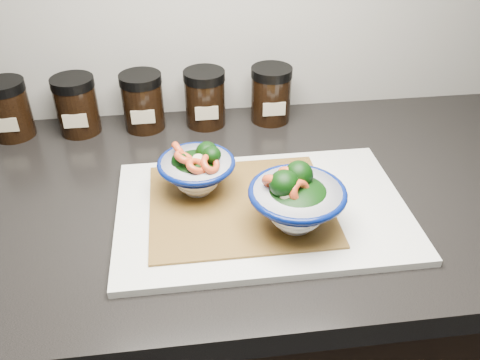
{
  "coord_description": "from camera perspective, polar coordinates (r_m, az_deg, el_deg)",
  "views": [
    {
      "loc": [
        0.05,
        0.77,
        1.4
      ],
      "look_at": [
        0.13,
        1.39,
        0.96
      ],
      "focal_mm": 38.0,
      "sensor_mm": 36.0,
      "label": 1
    }
  ],
  "objects": [
    {
      "name": "spice_jar_c",
      "position": [
        1.02,
        -10.86,
        8.66
      ],
      "size": [
        0.08,
        0.08,
        0.11
      ],
      "color": "black",
      "rests_on": "countertop"
    },
    {
      "name": "spice_jar_e",
      "position": [
        1.04,
        3.49,
        9.59
      ],
      "size": [
        0.08,
        0.08,
        0.11
      ],
      "color": "black",
      "rests_on": "countertop"
    },
    {
      "name": "bamboo_mat",
      "position": [
        0.79,
        0.0,
        -2.73
      ],
      "size": [
        0.28,
        0.24,
        0.0
      ],
      "primitive_type": "cube",
      "color": "olive",
      "rests_on": "cutting_board"
    },
    {
      "name": "countertop",
      "position": [
        0.86,
        -9.2,
        -2.86
      ],
      "size": [
        3.5,
        0.6,
        0.04
      ],
      "primitive_type": "cube",
      "color": "black",
      "rests_on": "cabinet"
    },
    {
      "name": "cutting_board",
      "position": [
        0.8,
        2.49,
        -3.38
      ],
      "size": [
        0.45,
        0.3,
        0.01
      ],
      "primitive_type": "cube",
      "color": "silver",
      "rests_on": "countertop"
    },
    {
      "name": "bowl_left",
      "position": [
        0.8,
        -4.87,
        1.09
      ],
      "size": [
        0.12,
        0.12,
        0.09
      ],
      "rotation": [
        0.0,
        0.0,
        -0.0
      ],
      "color": "white",
      "rests_on": "bamboo_mat"
    },
    {
      "name": "spice_jar_d",
      "position": [
        1.02,
        -3.95,
        9.18
      ],
      "size": [
        0.08,
        0.08,
        0.11
      ],
      "color": "black",
      "rests_on": "countertop"
    },
    {
      "name": "spice_jar_b",
      "position": [
        1.04,
        -17.88,
        8.0
      ],
      "size": [
        0.08,
        0.08,
        0.11
      ],
      "color": "black",
      "rests_on": "countertop"
    },
    {
      "name": "bowl_right",
      "position": [
        0.73,
        6.31,
        -2.31
      ],
      "size": [
        0.14,
        0.14,
        0.1
      ],
      "rotation": [
        0.0,
        0.0,
        0.31
      ],
      "color": "white",
      "rests_on": "bamboo_mat"
    },
    {
      "name": "spice_jar_a",
      "position": [
        1.07,
        -24.57,
        7.26
      ],
      "size": [
        0.08,
        0.08,
        0.11
      ],
      "color": "black",
      "rests_on": "countertop"
    }
  ]
}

